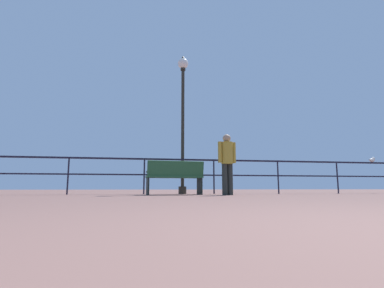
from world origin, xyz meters
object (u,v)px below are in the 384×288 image
(person_by_bench, at_px, (227,160))
(seagull_on_rail, at_px, (372,160))
(lamppost_center, at_px, (183,106))
(bench_near_left, at_px, (175,176))

(person_by_bench, bearing_deg, seagull_on_rail, 14.90)
(seagull_on_rail, bearing_deg, lamppost_center, 178.73)
(bench_near_left, xyz_separation_m, lamppost_center, (0.36, 1.07, 2.21))
(bench_near_left, bearing_deg, person_by_bench, -23.44)
(bench_near_left, relative_size, lamppost_center, 0.34)
(bench_near_left, height_order, lamppost_center, lamppost_center)
(bench_near_left, relative_size, person_by_bench, 0.98)
(person_by_bench, bearing_deg, lamppost_center, 119.22)
(bench_near_left, xyz_separation_m, person_by_bench, (1.26, -0.55, 0.39))
(bench_near_left, height_order, person_by_bench, person_by_bench)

